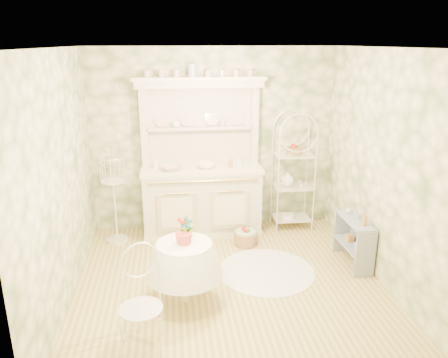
{
  "coord_description": "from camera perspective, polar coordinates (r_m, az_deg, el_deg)",
  "views": [
    {
      "loc": [
        -0.64,
        -4.55,
        2.76
      ],
      "look_at": [
        0.0,
        0.5,
        1.15
      ],
      "focal_mm": 35.0,
      "sensor_mm": 36.0,
      "label": 1
    }
  ],
  "objects": [
    {
      "name": "bottle_amber",
      "position": [
        5.6,
        17.87,
        -5.14
      ],
      "size": [
        0.07,
        0.07,
        0.17
      ],
      "primitive_type": "imported",
      "rotation": [
        0.0,
        0.0,
        0.06
      ],
      "color": "#B87C3B",
      "rests_on": "side_shelf"
    },
    {
      "name": "side_shelf",
      "position": [
        5.89,
        16.56,
        -7.97
      ],
      "size": [
        0.33,
        0.71,
        0.59
      ],
      "primitive_type": "cube",
      "rotation": [
        0.0,
        0.0,
        -0.12
      ],
      "color": "#8691A4",
      "rests_on": "floor"
    },
    {
      "name": "wall_right",
      "position": [
        5.35,
        20.2,
        1.17
      ],
      "size": [
        3.6,
        3.6,
        0.0
      ],
      "primitive_type": "plane",
      "color": "white",
      "rests_on": "floor"
    },
    {
      "name": "floor",
      "position": [
        5.36,
        0.69,
        -13.44
      ],
      "size": [
        3.6,
        3.6,
        0.0
      ],
      "primitive_type": "plane",
      "color": "tan",
      "rests_on": "ground"
    },
    {
      "name": "bottle_blue",
      "position": [
        5.79,
        16.9,
        -4.59
      ],
      "size": [
        0.07,
        0.07,
        0.12
      ],
      "primitive_type": "imported",
      "rotation": [
        0.0,
        0.0,
        -0.38
      ],
      "color": "#96A8CC",
      "rests_on": "side_shelf"
    },
    {
      "name": "bowl_floral",
      "position": [
        6.25,
        -6.86,
        1.22
      ],
      "size": [
        0.34,
        0.34,
        0.07
      ],
      "primitive_type": "imported",
      "rotation": [
        0.0,
        0.0,
        0.21
      ],
      "color": "white",
      "rests_on": "kitchen_dresser"
    },
    {
      "name": "wall_left",
      "position": [
        4.91,
        -20.56,
        -0.31
      ],
      "size": [
        3.6,
        3.6,
        0.0
      ],
      "primitive_type": "plane",
      "color": "white",
      "rests_on": "floor"
    },
    {
      "name": "floor_basket",
      "position": [
        6.25,
        2.83,
        -7.55
      ],
      "size": [
        0.39,
        0.39,
        0.23
      ],
      "primitive_type": "cylinder",
      "rotation": [
        0.0,
        0.0,
        -0.12
      ],
      "color": "#9D754C",
      "rests_on": "floor"
    },
    {
      "name": "cup_left",
      "position": [
        6.34,
        -6.27,
        6.99
      ],
      "size": [
        0.14,
        0.14,
        0.09
      ],
      "primitive_type": "imported",
      "rotation": [
        0.0,
        0.0,
        0.31
      ],
      "color": "white",
      "rests_on": "kitchen_dresser"
    },
    {
      "name": "birdcage_stand",
      "position": [
        6.3,
        -14.16,
        -2.06
      ],
      "size": [
        0.36,
        0.36,
        1.41
      ],
      "primitive_type": "cube",
      "rotation": [
        0.0,
        0.0,
        0.09
      ],
      "color": "white",
      "rests_on": "floor"
    },
    {
      "name": "bakers_rack",
      "position": [
        6.64,
        9.01,
        0.56
      ],
      "size": [
        0.54,
        0.39,
        1.69
      ],
      "primitive_type": "cube",
      "rotation": [
        0.0,
        0.0,
        -0.03
      ],
      "color": "white",
      "rests_on": "floor"
    },
    {
      "name": "lace_rug",
      "position": [
        5.62,
        5.52,
        -11.89
      ],
      "size": [
        1.23,
        1.23,
        0.01
      ],
      "primitive_type": "cylinder",
      "rotation": [
        0.0,
        0.0,
        -0.02
      ],
      "color": "white",
      "rests_on": "floor"
    },
    {
      "name": "bowl_white",
      "position": [
        6.32,
        -2.29,
        1.52
      ],
      "size": [
        0.28,
        0.28,
        0.08
      ],
      "primitive_type": "imported",
      "rotation": [
        0.0,
        0.0,
        0.09
      ],
      "color": "white",
      "rests_on": "kitchen_dresser"
    },
    {
      "name": "kitchen_dresser",
      "position": [
        6.3,
        -2.97,
        2.66
      ],
      "size": [
        1.87,
        0.61,
        2.29
      ],
      "primitive_type": "cube",
      "color": "silver",
      "rests_on": "floor"
    },
    {
      "name": "potted_geranium",
      "position": [
        4.67,
        -4.95,
        -6.67
      ],
      "size": [
        0.15,
        0.11,
        0.29
      ],
      "primitive_type": "imported",
      "rotation": [
        0.0,
        0.0,
        -0.04
      ],
      "color": "#3F7238",
      "rests_on": "round_table"
    },
    {
      "name": "wall_back",
      "position": [
        6.54,
        -1.43,
        5.08
      ],
      "size": [
        3.6,
        3.6,
        0.0
      ],
      "primitive_type": "plane",
      "color": "white",
      "rests_on": "floor"
    },
    {
      "name": "ceiling",
      "position": [
        4.6,
        0.82,
        16.79
      ],
      "size": [
        3.6,
        3.6,
        0.0
      ],
      "primitive_type": "plane",
      "color": "white",
      "rests_on": "floor"
    },
    {
      "name": "cup_right",
      "position": [
        6.38,
        -0.18,
        7.16
      ],
      "size": [
        0.13,
        0.13,
        0.1
      ],
      "primitive_type": "imported",
      "rotation": [
        0.0,
        0.0,
        0.35
      ],
      "color": "white",
      "rests_on": "kitchen_dresser"
    },
    {
      "name": "bottle_glass",
      "position": [
        5.94,
        16.0,
        -4.0
      ],
      "size": [
        0.07,
        0.07,
        0.09
      ],
      "primitive_type": "imported",
      "rotation": [
        0.0,
        0.0,
        -0.12
      ],
      "color": "silver",
      "rests_on": "side_shelf"
    },
    {
      "name": "cafe_chair",
      "position": [
        4.17,
        -10.83,
        -16.0
      ],
      "size": [
        0.56,
        0.56,
        0.95
      ],
      "primitive_type": "cube",
      "rotation": [
        0.0,
        0.0,
        0.39
      ],
      "color": "white",
      "rests_on": "floor"
    },
    {
      "name": "wall_front",
      "position": [
        3.16,
        5.3,
        -9.05
      ],
      "size": [
        3.6,
        3.6,
        0.0
      ],
      "primitive_type": "plane",
      "color": "white",
      "rests_on": "floor"
    },
    {
      "name": "round_table",
      "position": [
        4.89,
        -5.11,
        -12.69
      ],
      "size": [
        0.69,
        0.69,
        0.61
      ],
      "primitive_type": "cylinder",
      "rotation": [
        0.0,
        0.0,
        -0.28
      ],
      "color": "white",
      "rests_on": "floor"
    }
  ]
}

